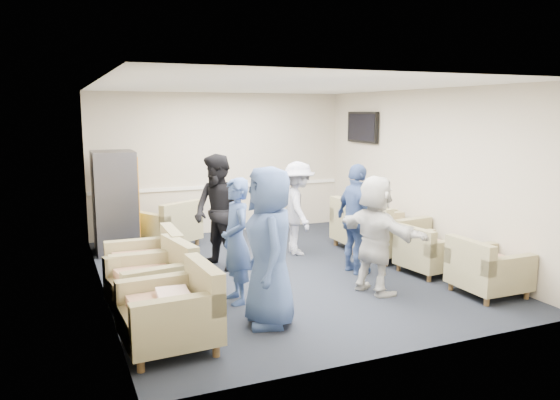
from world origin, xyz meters
name	(u,v)px	position (x,y,z in m)	size (l,w,h in m)	color
floor	(281,272)	(0.00, 0.00, 0.00)	(6.00, 6.00, 0.00)	black
ceiling	(281,86)	(0.00, 0.00, 2.70)	(6.00, 6.00, 0.00)	white
back_wall	(221,163)	(0.00, 3.00, 1.35)	(5.00, 0.02, 2.70)	#C0B59F
front_wall	(406,219)	(0.00, -3.00, 1.35)	(5.00, 0.02, 2.70)	#C0B59F
left_wall	(99,191)	(-2.50, 0.00, 1.35)	(0.02, 6.00, 2.70)	#C0B59F
right_wall	(423,174)	(2.50, 0.00, 1.35)	(0.02, 6.00, 2.70)	#C0B59F
chair_rail	(222,186)	(0.00, 2.98, 0.90)	(4.98, 0.04, 0.06)	white
tv	(363,127)	(2.44, 1.80, 2.05)	(0.10, 1.00, 0.58)	black
armchair_left_near	(175,314)	(-2.00, -2.01, 0.36)	(0.94, 0.94, 0.71)	#8D835B
armchair_left_mid	(156,283)	(-1.99, -0.92, 0.35)	(1.01, 1.01, 0.70)	#8D835B
armchair_left_far	(148,267)	(-1.97, -0.24, 0.36)	(0.91, 0.91, 0.71)	#8D835B
armchair_right_near	(486,271)	(2.02, -1.97, 0.32)	(0.80, 0.80, 0.64)	#8D835B
armchair_right_midnear	(427,253)	(1.93, -0.90, 0.30)	(0.85, 0.85, 0.61)	#8D835B
armchair_right_midfar	(385,235)	(1.87, 0.09, 0.38)	(1.06, 1.06, 0.76)	#8D835B
armchair_right_far	(363,227)	(1.84, 0.74, 0.37)	(0.94, 0.94, 0.74)	#8D835B
armchair_corner	(170,227)	(-1.19, 2.18, 0.35)	(1.18, 1.18, 0.70)	#8D835B
vending_machine	(115,202)	(-2.09, 2.17, 0.85)	(0.69, 0.81, 1.70)	#515059
backpack	(176,272)	(-1.61, -0.26, 0.25)	(0.31, 0.23, 0.49)	black
pillow	(173,297)	(-2.01, -2.01, 0.53)	(0.41, 0.31, 0.12)	white
person_front_left	(270,247)	(-0.90, -1.79, 0.88)	(0.86, 0.56, 1.77)	#39528B
person_mid_left	(236,241)	(-1.01, -0.96, 0.78)	(0.57, 0.37, 1.55)	#39528B
person_back_left	(218,212)	(-0.79, 0.52, 0.86)	(0.84, 0.65, 1.73)	black
person_back_right	(298,208)	(0.66, 0.85, 0.77)	(0.99, 0.57, 1.54)	silver
person_mid_right	(357,219)	(1.00, -0.44, 0.80)	(0.94, 0.39, 1.61)	#39528B
person_front_right	(375,235)	(0.76, -1.32, 0.77)	(1.44, 0.46, 1.55)	silver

